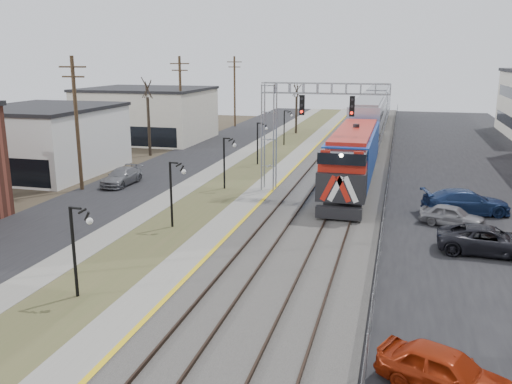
% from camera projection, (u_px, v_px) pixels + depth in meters
% --- Properties ---
extents(street_west, '(7.00, 120.00, 0.04)m').
position_uv_depth(street_west, '(171.00, 167.00, 50.14)').
color(street_west, black).
rests_on(street_west, ground).
extents(sidewalk, '(2.00, 120.00, 0.08)m').
position_uv_depth(sidewalk, '(217.00, 169.00, 49.01)').
color(sidewalk, gray).
rests_on(sidewalk, ground).
extents(grass_median, '(4.00, 120.00, 0.06)m').
position_uv_depth(grass_median, '(249.00, 171.00, 48.27)').
color(grass_median, '#49502A').
rests_on(grass_median, ground).
extents(platform, '(2.00, 120.00, 0.24)m').
position_uv_depth(platform, '(282.00, 172.00, 47.50)').
color(platform, gray).
rests_on(platform, ground).
extents(ballast_bed, '(8.00, 120.00, 0.20)m').
position_uv_depth(ballast_bed, '(339.00, 175.00, 46.26)').
color(ballast_bed, '#595651').
rests_on(ballast_bed, ground).
extents(parking_lot, '(16.00, 120.00, 0.04)m').
position_uv_depth(parking_lot, '(489.00, 184.00, 43.29)').
color(parking_lot, black).
rests_on(parking_lot, ground).
extents(platform_edge, '(0.24, 120.00, 0.01)m').
position_uv_depth(platform_edge, '(292.00, 171.00, 47.25)').
color(platform_edge, gold).
rests_on(platform_edge, platform).
extents(track_near, '(1.58, 120.00, 0.15)m').
position_uv_depth(track_near, '(316.00, 172.00, 46.71)').
color(track_near, '#2D2119').
rests_on(track_near, ballast_bed).
extents(track_far, '(1.58, 120.00, 0.15)m').
position_uv_depth(track_far, '(357.00, 174.00, 45.84)').
color(track_far, '#2D2119').
rests_on(track_far, ballast_bed).
extents(train, '(3.00, 63.05, 5.33)m').
position_uv_depth(train, '(371.00, 119.00, 63.17)').
color(train, '#1542AC').
rests_on(train, ground).
extents(signal_gantry, '(9.00, 1.07, 8.15)m').
position_uv_depth(signal_gantry, '(292.00, 118.00, 39.05)').
color(signal_gantry, gray).
rests_on(signal_gantry, ground).
extents(lampposts, '(0.14, 62.14, 4.00)m').
position_uv_depth(lampposts, '(173.00, 194.00, 32.12)').
color(lampposts, black).
rests_on(lampposts, ground).
extents(utility_poles, '(0.28, 80.28, 10.00)m').
position_uv_depth(utility_poles, '(77.00, 125.00, 40.30)').
color(utility_poles, '#4C3823').
rests_on(utility_poles, ground).
extents(fence, '(0.04, 120.00, 1.60)m').
position_uv_depth(fence, '(390.00, 169.00, 45.04)').
color(fence, gray).
rests_on(fence, ground).
extents(bare_trees, '(12.30, 42.30, 5.95)m').
position_uv_depth(bare_trees, '(175.00, 132.00, 53.45)').
color(bare_trees, '#382D23').
rests_on(bare_trees, ground).
extents(car_lot_a, '(4.47, 3.22, 1.42)m').
position_uv_depth(car_lot_a, '(446.00, 373.00, 16.24)').
color(car_lot_a, '#9B260B').
rests_on(car_lot_a, ground).
extents(car_lot_c, '(5.21, 2.57, 1.42)m').
position_uv_depth(car_lot_c, '(489.00, 241.00, 27.80)').
color(car_lot_c, black).
rests_on(car_lot_c, ground).
extents(car_lot_d, '(5.88, 3.48, 1.60)m').
position_uv_depth(car_lot_d, '(466.00, 202.00, 34.83)').
color(car_lot_d, navy).
rests_on(car_lot_d, ground).
extents(car_lot_e, '(4.05, 2.61, 1.28)m').
position_uv_depth(car_lot_e, '(452.00, 216.00, 32.39)').
color(car_lot_e, slate).
rests_on(car_lot_e, ground).
extents(car_street_b, '(1.93, 4.54, 1.31)m').
position_uv_depth(car_street_b, '(122.00, 177.00, 42.85)').
color(car_street_b, slate).
rests_on(car_street_b, ground).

